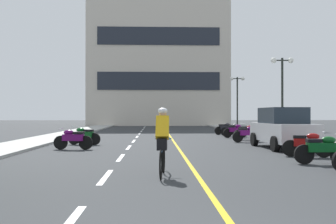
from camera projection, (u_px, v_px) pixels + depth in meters
The scene contains 29 objects.
ground_plane at pixel (167, 138), 24.11m from camera, with size 140.00×140.00×0.00m, color #2D3033.
curb_left at pixel (66, 134), 26.85m from camera, with size 2.40×72.00×0.12m, color #A8A8A3.
curb_right at pixel (264, 134), 27.36m from camera, with size 2.40×72.00×0.12m, color #A8A8A3.
lane_dash_1 at pixel (106, 177), 9.05m from camera, with size 0.14×2.20×0.01m, color silver.
lane_dash_2 at pixel (121, 158), 13.04m from camera, with size 0.14×2.20×0.01m, color silver.
lane_dash_3 at pixel (129, 147), 17.04m from camera, with size 0.14×2.20×0.01m, color silver.
lane_dash_4 at pixel (134, 141), 21.04m from camera, with size 0.14×2.20×0.01m, color silver.
lane_dash_5 at pixel (137, 137), 25.04m from camera, with size 0.14×2.20×0.01m, color silver.
lane_dash_6 at pixel (140, 134), 29.03m from camera, with size 0.14×2.20×0.01m, color silver.
lane_dash_7 at pixel (141, 131), 33.03m from camera, with size 0.14×2.20×0.01m, color silver.
lane_dash_8 at pixel (143, 129), 37.03m from camera, with size 0.14×2.20×0.01m, color silver.
lane_dash_9 at pixel (144, 128), 41.03m from camera, with size 0.14×2.20×0.01m, color silver.
lane_dash_10 at pixel (145, 127), 45.02m from camera, with size 0.14×2.20×0.01m, color silver.
lane_dash_11 at pixel (146, 126), 49.02m from camera, with size 0.14×2.20×0.01m, color silver.
centre_line_yellow at pixel (169, 135), 27.12m from camera, with size 0.12×66.00×0.01m, color gold.
office_building at pixel (158, 56), 52.68m from camera, with size 18.84×9.21×19.41m.
street_lamp_mid at pixel (282, 78), 23.55m from camera, with size 1.46×0.36×5.00m.
street_lamp_far at pixel (237, 91), 35.99m from camera, with size 1.46×0.36×5.03m.
parked_car_near at pixel (282, 128), 16.56m from camera, with size 2.04×4.26×1.82m.
motorcycle_3 at pixel (322, 149), 11.33m from camera, with size 1.70×0.60×0.92m.
motorcycle_4 at pixel (307, 144), 13.21m from camera, with size 1.65×0.77×0.92m.
motorcycle_5 at pixel (73, 139), 16.00m from camera, with size 1.70×0.60×0.92m.
motorcycle_6 at pixel (84, 135), 18.45m from camera, with size 1.66×0.72×0.92m.
motorcycle_7 at pixel (247, 133), 20.26m from camera, with size 1.68×0.66×0.92m.
motorcycle_8 at pixel (247, 132), 22.12m from camera, with size 1.69×0.62×0.92m.
motorcycle_9 at pixel (235, 130), 24.19m from camera, with size 1.67×0.68×0.92m.
motorcycle_10 at pixel (233, 129), 25.91m from camera, with size 1.67×0.71×0.92m.
motorcycle_11 at pixel (225, 128), 27.87m from camera, with size 1.64×0.79×0.92m.
cyclist_rider at pixel (162, 140), 9.26m from camera, with size 0.42×1.77×1.71m.
Camera 1 is at (-0.80, -3.10, 1.53)m, focal length 39.83 mm.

